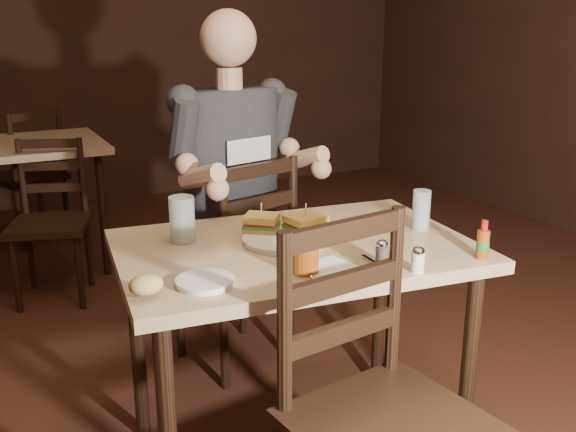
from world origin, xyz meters
name	(u,v)px	position (x,y,z in m)	size (l,w,h in m)	color
room_shell	(242,36)	(0.00, 0.00, 1.40)	(7.00, 7.00, 7.00)	black
main_table	(295,271)	(0.10, -0.17, 0.68)	(1.18, 0.85, 0.77)	tan
bg_table	(32,157)	(-0.45, 2.13, 0.68)	(0.80, 0.80, 0.77)	tan
chair_far	(233,261)	(0.16, 0.53, 0.46)	(0.43, 0.47, 0.93)	black
chair_near	(393,429)	(0.05, -0.77, 0.49)	(0.45, 0.49, 0.98)	black
bg_chair_far	(27,176)	(-0.45, 2.68, 0.45)	(0.42, 0.46, 0.90)	black
bg_chair_near	(50,224)	(-0.45, 1.58, 0.42)	(0.39, 0.43, 0.85)	black
diner	(237,142)	(0.17, 0.48, 0.99)	(0.59, 0.46, 1.01)	#353339
dinner_plate	(283,241)	(0.07, -0.14, 0.78)	(0.25, 0.25, 0.01)	white
sandwich_left	(261,218)	(0.03, -0.05, 0.83)	(0.11, 0.09, 0.09)	gold
sandwich_right	(306,218)	(0.16, -0.12, 0.84)	(0.12, 0.10, 0.10)	gold
fries_pile	(311,232)	(0.15, -0.17, 0.80)	(0.24, 0.17, 0.04)	#EBDC63
ketchup_dollop	(298,231)	(0.14, -0.11, 0.79)	(0.04, 0.04, 0.01)	maroon
glass_left	(182,219)	(-0.21, 0.02, 0.84)	(0.08, 0.08, 0.15)	silver
glass_right	(421,210)	(0.54, -0.23, 0.84)	(0.06, 0.06, 0.14)	silver
hot_sauce	(483,240)	(0.53, -0.53, 0.83)	(0.04, 0.04, 0.12)	#883C0F
salt_shaker	(418,261)	(0.29, -0.53, 0.80)	(0.04, 0.04, 0.07)	white
pepper_shaker	(382,253)	(0.24, -0.43, 0.80)	(0.04, 0.04, 0.07)	#38332D
syrup_dispenser	(305,254)	(0.01, -0.39, 0.82)	(0.08, 0.08, 0.11)	#883C0F
napkin	(329,268)	(0.09, -0.39, 0.77)	(0.15, 0.14, 0.00)	white
knife	(316,283)	(-0.01, -0.48, 0.78)	(0.01, 0.19, 0.00)	silver
fork	(377,264)	(0.22, -0.44, 0.78)	(0.01, 0.16, 0.01)	silver
side_plate	(205,283)	(-0.27, -0.35, 0.78)	(0.15, 0.15, 0.01)	white
bread_roll	(146,285)	(-0.43, -0.36, 0.81)	(0.09, 0.07, 0.05)	tan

